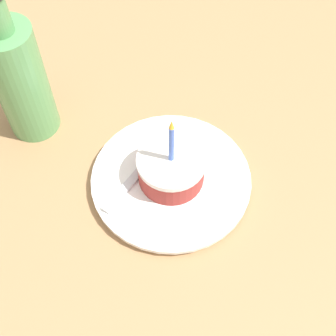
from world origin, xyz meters
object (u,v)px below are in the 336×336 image
plate (168,180)px  fork (153,157)px  cake_slice (169,168)px  bottle (19,78)px

plate → fork: 0.04m
cake_slice → bottle: bottle is taller
cake_slice → fork: 0.05m
plate → bottle: 0.25m
fork → plate: bearing=30.6°
plate → cake_slice: 0.03m
bottle → plate: bearing=59.1°
fork → bottle: bearing=-115.4°
plate → fork: bearing=-149.4°
cake_slice → plate: bearing=-109.7°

